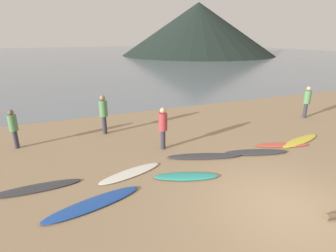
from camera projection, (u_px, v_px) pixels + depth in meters
name	position (u px, v px, depth m)	size (l,w,h in m)	color
ground_plane	(152.00, 113.00, 15.47)	(120.00, 120.00, 0.20)	#997C5B
ocean_water	(76.00, 55.00, 59.24)	(140.00, 100.00, 0.01)	slate
headland_hill	(198.00, 29.00, 59.55)	(33.93, 33.93, 11.09)	black
surfboard_0	(36.00, 188.00, 7.58)	(2.44, 0.50, 0.07)	#333338
surfboard_1	(93.00, 204.00, 6.87)	(2.60, 0.57, 0.08)	#1E479E
surfboard_2	(130.00, 173.00, 8.42)	(2.17, 0.53, 0.07)	silver
surfboard_3	(186.00, 176.00, 8.21)	(2.00, 0.52, 0.09)	teal
surfboard_4	(204.00, 156.00, 9.57)	(2.64, 0.48, 0.10)	#333338
surfboard_5	(256.00, 152.00, 9.90)	(2.38, 0.50, 0.10)	#333338
surfboard_6	(282.00, 145.00, 10.60)	(2.17, 0.48, 0.06)	#D84C38
surfboard_7	(300.00, 141.00, 11.01)	(2.47, 0.51, 0.08)	yellow
person_0	(163.00, 125.00, 10.02)	(0.33, 0.33, 1.64)	#2D2D38
person_1	(103.00, 111.00, 11.60)	(0.35, 0.35, 1.74)	#2D2D38
person_2	(13.00, 126.00, 10.11)	(0.31, 0.31, 1.54)	#2D2D38
person_3	(307.00, 99.00, 13.94)	(0.34, 0.34, 1.67)	#2D2D38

